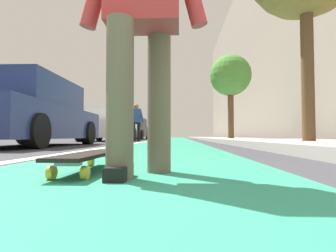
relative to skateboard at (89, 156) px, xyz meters
name	(u,v)px	position (x,y,z in m)	size (l,w,h in m)	color
ground_plane	(172,142)	(9.13, -0.23, -0.09)	(80.00, 80.00, 0.00)	#38383D
bike_lane_paint	(177,139)	(23.13, -0.23, -0.09)	(56.00, 1.92, 0.00)	#288466
lane_stripe_white	(162,139)	(19.13, 0.88, -0.09)	(52.00, 0.16, 0.01)	silver
sidewalk_curb	(221,139)	(17.13, -3.38, -0.03)	(52.00, 3.20, 0.13)	#9E9B93
building_facade	(249,58)	(21.13, -6.36, 6.74)	(40.00, 1.20, 13.68)	gray
skateboard	(89,156)	(0.00, 0.00, 0.00)	(0.84, 0.20, 0.11)	yellow
skater_person	(142,7)	(-0.15, -0.35, 0.84)	(0.46, 0.72, 1.64)	brown
parked_car_near	(29,114)	(4.15, 2.78, 0.61)	(4.32, 2.00, 1.47)	navy
parked_car_mid	(109,126)	(10.62, 2.72, 0.60)	(4.25, 2.01, 1.47)	silver
parked_car_far	(133,129)	(17.20, 2.81, 0.62)	(4.17, 2.05, 1.48)	black
parked_car_end	(144,131)	(23.35, 2.83, 0.62)	(4.55, 1.97, 1.49)	silver
traffic_light	(160,107)	(21.83, 1.28, 2.74)	(0.33, 0.28, 4.09)	#2D2D2D
street_tree_mid	(230,76)	(11.39, -2.98, 3.03)	(1.98, 1.98, 4.15)	brown
pedestrian_distant	(136,120)	(10.61, 1.47, 0.89)	(0.48, 0.75, 1.72)	black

